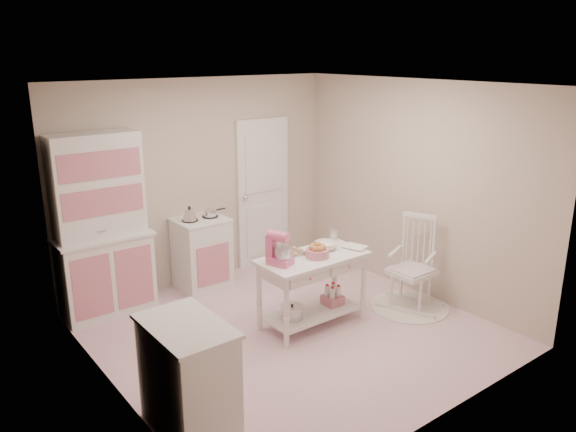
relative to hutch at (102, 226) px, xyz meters
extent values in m
plane|color=#C57B95|center=(1.38, -1.66, -1.04)|extent=(3.80, 3.80, 0.00)
cube|color=white|center=(1.38, -1.66, 1.56)|extent=(3.80, 3.80, 0.04)
cube|color=beige|center=(1.38, 0.24, 0.26)|extent=(3.80, 0.04, 2.60)
cube|color=beige|center=(1.38, -3.56, 0.26)|extent=(3.80, 0.04, 2.60)
cube|color=beige|center=(-0.52, -1.66, 0.26)|extent=(0.04, 3.80, 2.60)
cube|color=beige|center=(3.28, -1.66, 0.26)|extent=(0.04, 3.80, 2.60)
cube|color=white|center=(2.33, 0.21, -0.02)|extent=(0.82, 0.05, 2.04)
cube|color=white|center=(0.00, 0.00, 0.00)|extent=(1.06, 0.50, 2.08)
cube|color=white|center=(1.20, -0.05, -0.58)|extent=(0.62, 0.57, 0.92)
cube|color=white|center=(-0.25, -2.44, -0.58)|extent=(0.54, 0.84, 0.92)
cylinder|color=white|center=(2.85, -2.03, -1.03)|extent=(0.92, 0.92, 0.01)
cube|color=white|center=(2.85, -2.03, -0.49)|extent=(0.72, 0.85, 1.10)
cube|color=white|center=(1.66, -1.66, -0.64)|extent=(1.20, 0.60, 0.80)
cube|color=#DE5D8B|center=(1.24, -1.64, -0.07)|extent=(0.29, 0.33, 0.34)
cube|color=silver|center=(1.51, -1.48, -0.23)|extent=(0.34, 0.24, 0.02)
cylinder|color=#CA7485|center=(1.68, -1.71, -0.19)|extent=(0.25, 0.25, 0.09)
imported|color=white|center=(1.92, -1.58, -0.20)|extent=(0.26, 0.26, 0.08)
cylinder|color=silver|center=(2.10, -1.50, -0.16)|extent=(0.10, 0.10, 0.17)
imported|color=white|center=(2.11, -1.78, -0.23)|extent=(0.25, 0.29, 0.02)
camera|label=1|loc=(-1.97, -5.95, 1.88)|focal=35.00mm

